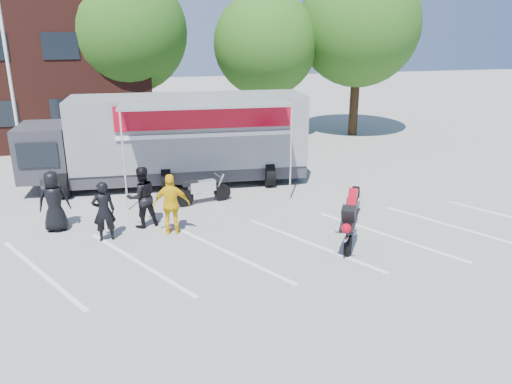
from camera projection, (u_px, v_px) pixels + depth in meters
name	position (u px, v px, depth m)	size (l,w,h in m)	color
ground	(228.00, 270.00, 12.67)	(100.00, 100.00, 0.00)	gray
parking_bay_lines	(221.00, 253.00, 13.58)	(18.00, 5.00, 0.01)	white
flagpole	(13.00, 49.00, 18.81)	(1.61, 0.12, 8.00)	white
tree_left	(127.00, 32.00, 25.15)	(6.12, 6.12, 8.64)	#382314
tree_mid	(265.00, 44.00, 26.04)	(5.44, 5.44, 7.68)	#382314
tree_right	(359.00, 26.00, 26.44)	(6.46, 6.46, 9.12)	#382314
transporter_truck	(179.00, 183.00, 19.65)	(10.69, 5.15, 3.40)	gray
parked_motorcycle	(204.00, 203.00, 17.41)	(0.68, 2.03, 1.06)	silver
stunt_bike_rider	(351.00, 246.00, 14.06)	(0.77, 1.64, 1.93)	black
spectator_leather_a	(54.00, 201.00, 14.85)	(0.91, 0.59, 1.85)	black
spectator_leather_b	(104.00, 211.00, 14.18)	(0.64, 0.42, 1.77)	black
spectator_leather_c	(142.00, 197.00, 15.14)	(0.92, 0.72, 1.90)	black
spectator_hivis	(172.00, 204.00, 14.62)	(1.08, 0.45, 1.84)	yellow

